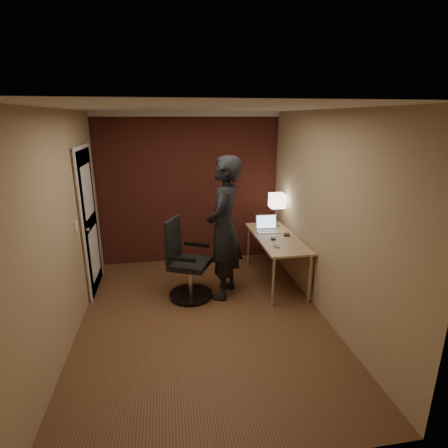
# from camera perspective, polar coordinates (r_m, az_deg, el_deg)

# --- Properties ---
(room) EXTENTS (4.00, 4.00, 4.00)m
(room) POSITION_cam_1_polar(r_m,az_deg,el_deg) (5.46, -8.24, 5.88)
(room) COLOR brown
(room) RESTS_ON ground
(desk) EXTENTS (0.60, 1.50, 0.73)m
(desk) POSITION_cam_1_polar(r_m,az_deg,el_deg) (5.25, 9.27, -3.33)
(desk) COLOR tan
(desk) RESTS_ON ground
(desk_lamp) EXTENTS (0.22, 0.22, 0.54)m
(desk_lamp) POSITION_cam_1_polar(r_m,az_deg,el_deg) (5.56, 8.65, 3.73)
(desk_lamp) COLOR silver
(desk_lamp) RESTS_ON desk
(laptop) EXTENTS (0.34, 0.27, 0.23)m
(laptop) POSITION_cam_1_polar(r_m,az_deg,el_deg) (5.43, 7.04, -0.39)
(laptop) COLOR silver
(laptop) RESTS_ON desk
(mouse) EXTENTS (0.08, 0.11, 0.03)m
(mouse) POSITION_cam_1_polar(r_m,az_deg,el_deg) (5.06, 8.06, -2.32)
(mouse) COLOR black
(mouse) RESTS_ON desk
(phone) EXTENTS (0.07, 0.12, 0.01)m
(phone) POSITION_cam_1_polar(r_m,az_deg,el_deg) (4.79, 8.58, -3.63)
(phone) COLOR black
(phone) RESTS_ON desk
(wallet) EXTENTS (0.12, 0.13, 0.02)m
(wallet) POSITION_cam_1_polar(r_m,az_deg,el_deg) (5.26, 10.20, -1.74)
(wallet) COLOR black
(wallet) RESTS_ON desk
(office_chair) EXTENTS (0.66, 0.70, 1.10)m
(office_chair) POSITION_cam_1_polar(r_m,az_deg,el_deg) (4.83, -6.35, -6.56)
(office_chair) COLOR black
(office_chair) RESTS_ON ground
(person) EXTENTS (0.72, 0.84, 1.95)m
(person) POSITION_cam_1_polar(r_m,az_deg,el_deg) (4.68, 0.01, -0.80)
(person) COLOR black
(person) RESTS_ON ground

